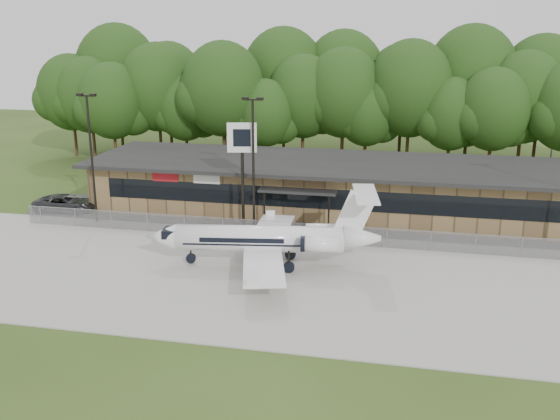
% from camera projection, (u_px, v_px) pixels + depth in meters
% --- Properties ---
extents(ground, '(160.00, 160.00, 0.00)m').
position_uv_depth(ground, '(269.00, 342.00, 30.88)').
color(ground, '#2D4318').
rests_on(ground, ground).
extents(apron, '(64.00, 18.00, 0.08)m').
position_uv_depth(apron, '(299.00, 280.00, 38.38)').
color(apron, '#9E9B93').
rests_on(apron, ground).
extents(parking_lot, '(50.00, 9.00, 0.06)m').
position_uv_depth(parking_lot, '(325.00, 225.00, 49.18)').
color(parking_lot, '#383835').
rests_on(parking_lot, ground).
extents(terminal, '(41.00, 11.65, 4.30)m').
position_uv_depth(terminal, '(333.00, 185.00, 52.75)').
color(terminal, olive).
rests_on(terminal, ground).
extents(fence, '(46.00, 0.04, 1.52)m').
position_uv_depth(fence, '(316.00, 234.00, 44.75)').
color(fence, gray).
rests_on(fence, ground).
extents(treeline, '(72.00, 12.00, 15.00)m').
position_uv_depth(treeline, '(355.00, 99.00, 68.22)').
color(treeline, '#1D3C13').
rests_on(treeline, ground).
extents(light_pole_left, '(1.55, 0.30, 10.23)m').
position_uv_depth(light_pole_left, '(91.00, 149.00, 48.31)').
color(light_pole_left, black).
rests_on(light_pole_left, ground).
extents(light_pole_mid, '(1.55, 0.30, 10.23)m').
position_uv_depth(light_pole_mid, '(253.00, 156.00, 45.71)').
color(light_pole_mid, black).
rests_on(light_pole_mid, ground).
extents(business_jet, '(15.41, 13.81, 5.19)m').
position_uv_depth(business_jet, '(268.00, 240.00, 40.19)').
color(business_jet, white).
rests_on(business_jet, ground).
extents(suv, '(5.43, 2.76, 1.47)m').
position_uv_depth(suv, '(66.00, 203.00, 52.65)').
color(suv, '#303033').
rests_on(suv, ground).
extents(pole_sign, '(2.18, 0.68, 8.32)m').
position_uv_depth(pole_sign, '(242.00, 149.00, 46.06)').
color(pole_sign, black).
rests_on(pole_sign, ground).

